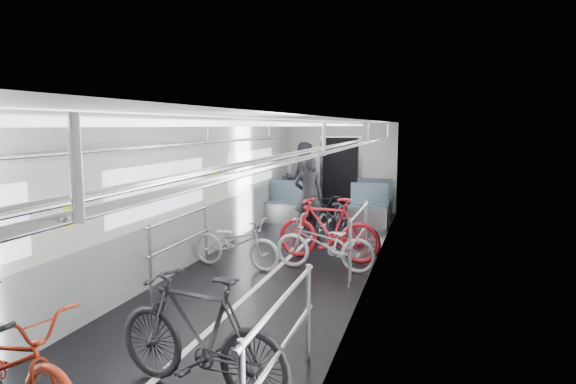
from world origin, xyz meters
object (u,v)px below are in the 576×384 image
Objects in this scene: bike_left_far at (236,243)px; bike_right_mid at (325,244)px; bike_right_near at (200,333)px; bike_right_far at (328,229)px; bike_aisle at (333,215)px; person_seated at (303,180)px; person_standing at (308,196)px; bike_left_near at (5,362)px.

bike_right_mid is (1.43, 0.25, 0.02)m from bike_left_far.
bike_right_mid is (0.26, 4.06, -0.11)m from bike_right_near.
bike_right_far reaches higher than bike_aisle.
bike_right_near is 8.88m from person_seated.
bike_aisle is 0.67m from person_standing.
bike_left_near is 1.17× the size of bike_left_far.
bike_left_far is 0.83× the size of person_seated.
bike_right_near is at bearing -42.58° from bike_left_near.
bike_right_far is at bearing -73.90° from bike_aisle.
person_seated is (-0.12, 4.96, 0.54)m from bike_left_far.
bike_left_far is 2.92m from bike_aisle.
bike_left_near is 1.00× the size of bike_right_far.
person_seated reaches higher than bike_right_mid.
bike_right_mid is at bearing -2.16° from bike_left_near.
bike_right_mid reaches higher than bike_left_far.
bike_right_near is 1.07× the size of person_standing.
bike_right_near is 1.09× the size of bike_right_mid.
bike_right_far is 1.02× the size of bike_aisle.
bike_right_far reaches higher than bike_left_near.
bike_right_far is at bearing 96.42° from person_standing.
bike_right_far reaches higher than bike_right_near.
bike_right_near is 1.00× the size of bike_aisle.
bike_right_near is at bearing 5.30° from bike_right_far.
bike_left_far is 0.96× the size of bike_right_mid.
bike_right_mid is 0.98× the size of person_standing.
bike_right_mid is 0.92× the size of bike_aisle.
bike_right_far reaches higher than bike_left_far.
bike_left_far is at bearing 62.50° from person_standing.
bike_right_mid is 2.73m from person_standing.
person_seated reaches higher than bike_left_near.
bike_aisle is at bearing -168.17° from bike_right_mid.
bike_right_mid is 2.48m from bike_aisle.
person_seated is (-1.55, 4.71, 0.52)m from bike_right_mid.
bike_right_mid is 0.90× the size of bike_right_far.
bike_right_far is (1.49, 5.47, 0.07)m from bike_left_near.
bike_right_near is 4.67m from bike_right_far.
bike_right_far is 0.97× the size of person_seated.
bike_right_far is at bearing 111.61° from person_seated.
bike_right_near is at bearing -154.50° from bike_left_far.
bike_left_far is at bearing 14.04° from bike_left_near.
person_seated is at bearing -152.32° from bike_right_far.
person_seated is at bearing -89.50° from person_standing.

